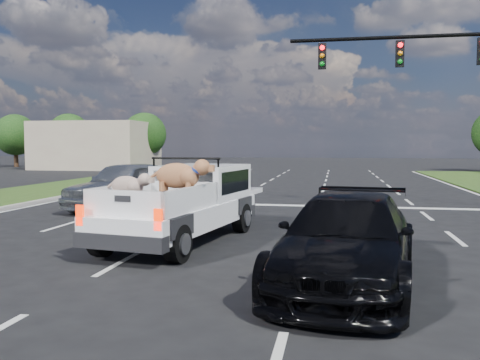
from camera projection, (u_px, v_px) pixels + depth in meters
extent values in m
plane|color=black|center=(206.00, 268.00, 9.45)|extent=(160.00, 160.00, 0.00)
cube|color=silver|center=(95.00, 216.00, 16.31)|extent=(0.12, 60.00, 0.01)
cube|color=silver|center=(200.00, 219.00, 15.66)|extent=(0.12, 60.00, 0.01)
cube|color=silver|center=(314.00, 222.00, 15.01)|extent=(0.12, 60.00, 0.01)
cube|color=silver|center=(439.00, 226.00, 14.36)|extent=(0.12, 60.00, 0.01)
cube|color=silver|center=(272.00, 205.00, 19.26)|extent=(17.00, 0.45, 0.01)
cylinder|color=black|center=(415.00, 37.00, 18.37)|extent=(9.00, 0.14, 0.14)
cube|color=black|center=(400.00, 54.00, 18.51)|extent=(0.30, 0.18, 0.95)
sphere|color=#FE0711|center=(400.00, 45.00, 18.38)|extent=(0.18, 0.18, 0.18)
cube|color=black|center=(322.00, 56.00, 19.02)|extent=(0.30, 0.18, 0.95)
sphere|color=#FE0711|center=(322.00, 48.00, 18.90)|extent=(0.18, 0.18, 0.18)
cube|color=#B9AE8D|center=(97.00, 146.00, 48.29)|extent=(10.00, 8.00, 4.40)
cylinder|color=#332114|center=(16.00, 156.00, 52.18)|extent=(0.44, 0.44, 2.16)
sphere|color=#0F340E|center=(15.00, 135.00, 52.02)|extent=(4.20, 4.20, 4.20)
cylinder|color=#332114|center=(70.00, 157.00, 51.07)|extent=(0.44, 0.44, 2.16)
sphere|color=#0F340E|center=(69.00, 135.00, 50.91)|extent=(4.20, 4.20, 4.20)
cylinder|color=#332114|center=(145.00, 157.00, 49.59)|extent=(0.44, 0.44, 2.16)
sphere|color=#0F340E|center=(145.00, 134.00, 49.43)|extent=(4.20, 4.20, 4.20)
cylinder|color=black|center=(102.00, 238.00, 10.42)|extent=(0.40, 0.79, 0.76)
cylinder|color=black|center=(178.00, 244.00, 9.83)|extent=(0.40, 0.79, 0.76)
cylinder|color=black|center=(182.00, 215.00, 13.87)|extent=(0.40, 0.79, 0.76)
cylinder|color=black|center=(242.00, 218.00, 13.28)|extent=(0.40, 0.79, 0.76)
cube|color=white|center=(181.00, 215.00, 11.88)|extent=(2.71, 5.51, 0.52)
cube|color=white|center=(203.00, 182.00, 13.00)|extent=(2.17, 2.55, 0.86)
cube|color=black|center=(183.00, 184.00, 11.94)|extent=(1.53, 0.28, 0.62)
cylinder|color=black|center=(185.00, 158.00, 12.02)|extent=(1.78, 0.33, 0.05)
cube|color=black|center=(156.00, 211.00, 10.77)|extent=(2.15, 2.79, 0.06)
cube|color=white|center=(122.00, 196.00, 11.03)|extent=(0.48, 2.52, 0.52)
cube|color=white|center=(192.00, 199.00, 10.46)|extent=(0.48, 2.52, 0.52)
cube|color=white|center=(124.00, 204.00, 9.59)|extent=(1.76, 0.36, 0.52)
cube|color=red|center=(80.00, 215.00, 9.70)|extent=(0.17, 0.08, 0.40)
cube|color=red|center=(158.00, 220.00, 9.13)|extent=(0.17, 0.08, 0.40)
cube|color=black|center=(120.00, 242.00, 9.51)|extent=(1.93, 0.60, 0.30)
imported|color=#BBBEC2|center=(126.00, 185.00, 18.08)|extent=(3.24, 5.40, 1.72)
imported|color=black|center=(347.00, 240.00, 8.30)|extent=(2.76, 5.31, 1.47)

